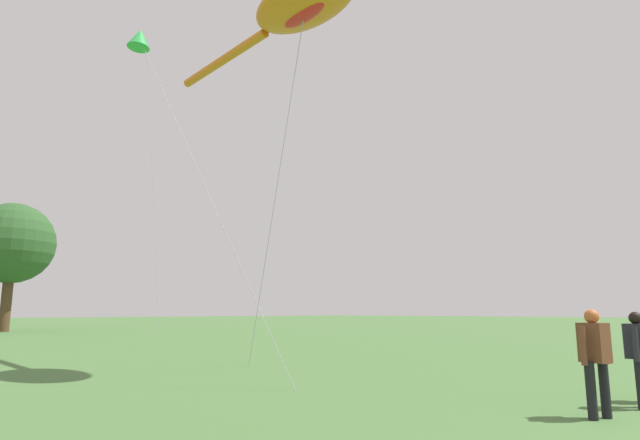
% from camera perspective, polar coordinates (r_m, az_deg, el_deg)
% --- Properties ---
extents(big_show_kite, '(2.24, 8.93, 10.90)m').
position_cam_1_polar(big_show_kite, '(16.79, -2.43, 21.92)').
color(big_show_kite, orange).
rests_on(big_show_kite, ground).
extents(person_navy_jacket, '(0.57, 0.43, 1.60)m').
position_cam_1_polar(person_navy_jacket, '(10.73, 31.26, -12.12)').
color(person_navy_jacket, black).
rests_on(person_navy_jacket, ground).
extents(person_dark_jacket, '(0.57, 0.47, 1.64)m').
position_cam_1_polar(person_dark_jacket, '(9.39, 27.63, -12.80)').
color(person_dark_jacket, black).
rests_on(person_dark_jacket, ground).
extents(small_kite_diamond_red, '(2.36, 4.24, 8.85)m').
position_cam_1_polar(small_kite_diamond_red, '(15.09, -18.89, 17.91)').
color(small_kite_diamond_red, green).
rests_on(small_kite_diamond_red, ground).
extents(tree_oak_left, '(6.57, 6.57, 10.40)m').
position_cam_1_polar(tree_oak_left, '(49.79, -30.38, -2.21)').
color(tree_oak_left, '#513823').
rests_on(tree_oak_left, ground).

